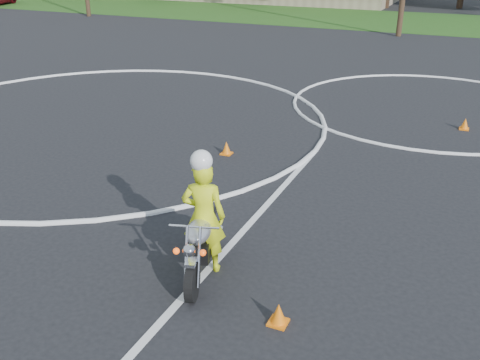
% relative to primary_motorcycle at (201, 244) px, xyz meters
% --- Properties ---
extents(ground, '(120.00, 120.00, 0.00)m').
position_rel_primary_motorcycle_xyz_m(ground, '(-5.95, 2.49, -0.50)').
color(ground, black).
rests_on(ground, ground).
extents(grass_strip, '(120.00, 10.00, 0.02)m').
position_rel_primary_motorcycle_xyz_m(grass_strip, '(-5.95, 29.49, -0.49)').
color(grass_strip, '#1E4714').
rests_on(grass_strip, ground).
extents(course_markings, '(19.05, 19.05, 0.12)m').
position_rel_primary_motorcycle_xyz_m(course_markings, '(-3.78, 6.84, -0.49)').
color(course_markings, silver).
rests_on(course_markings, ground).
extents(primary_motorcycle, '(0.80, 1.89, 1.02)m').
position_rel_primary_motorcycle_xyz_m(primary_motorcycle, '(0.00, 0.00, 0.00)').
color(primary_motorcycle, black).
rests_on(primary_motorcycle, ground).
extents(rider_primary_grp, '(0.72, 0.58, 1.89)m').
position_rel_primary_motorcycle_xyz_m(rider_primary_grp, '(-0.01, 0.13, 0.42)').
color(rider_primary_grp, '#CCDD17').
rests_on(rider_primary_grp, ground).
extents(traffic_cones, '(18.05, 12.20, 0.30)m').
position_rel_primary_motorcycle_xyz_m(traffic_cones, '(-0.46, 5.43, -0.36)').
color(traffic_cones, orange).
rests_on(traffic_cones, ground).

